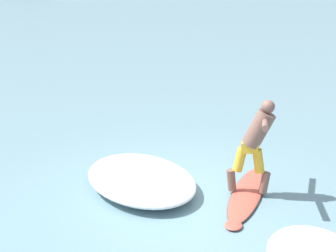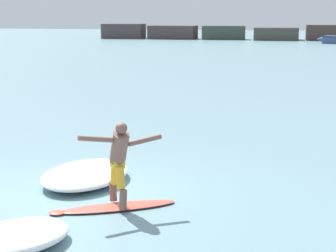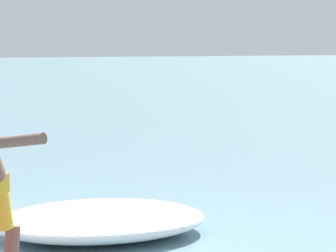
{
  "view_description": "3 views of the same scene",
  "coord_description": "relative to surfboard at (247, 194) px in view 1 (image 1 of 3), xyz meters",
  "views": [
    {
      "loc": [
        -4.64,
        -4.86,
        3.42
      ],
      "look_at": [
        0.24,
        0.55,
        0.98
      ],
      "focal_mm": 50.0,
      "sensor_mm": 36.0,
      "label": 1
    },
    {
      "loc": [
        3.62,
        -9.69,
        3.39
      ],
      "look_at": [
        1.39,
        0.74,
        1.22
      ],
      "focal_mm": 60.0,
      "sensor_mm": 36.0,
      "label": 2
    },
    {
      "loc": [
        7.38,
        -1.99,
        2.0
      ],
      "look_at": [
        0.75,
        0.95,
        1.23
      ],
      "focal_mm": 85.0,
      "sensor_mm": 36.0,
      "label": 3
    }
  ],
  "objects": [
    {
      "name": "surfboard",
      "position": [
        0.0,
        0.0,
        0.0
      ],
      "size": [
        2.13,
        1.39,
        0.2
      ],
      "color": "#DF5342",
      "rests_on": "ground"
    },
    {
      "name": "wave_foam_at_tail",
      "position": [
        -1.07,
        1.36,
        0.13
      ],
      "size": [
        1.9,
        2.42,
        0.33
      ],
      "color": "white",
      "rests_on": "ground"
    },
    {
      "name": "ground_plane",
      "position": [
        -0.78,
        0.72,
        -0.03
      ],
      "size": [
        200.0,
        200.0,
        0.0
      ],
      "primitive_type": "plane",
      "color": "#6A8E99"
    },
    {
      "name": "surfer",
      "position": [
        0.09,
        -0.06,
        0.92
      ],
      "size": [
        1.24,
        0.96,
        1.53
      ],
      "color": "brown",
      "rests_on": "surfboard"
    }
  ]
}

